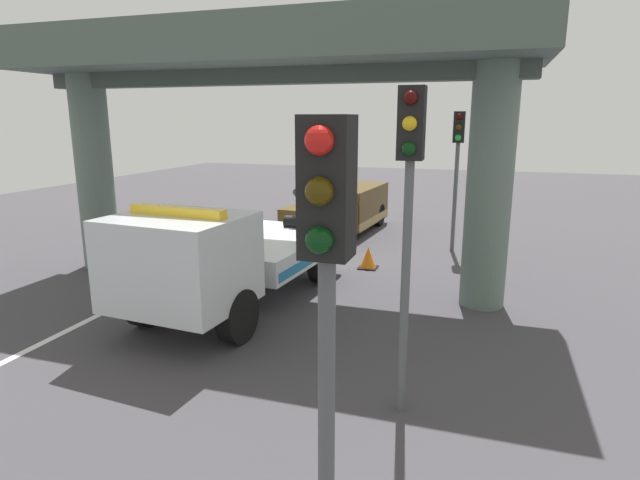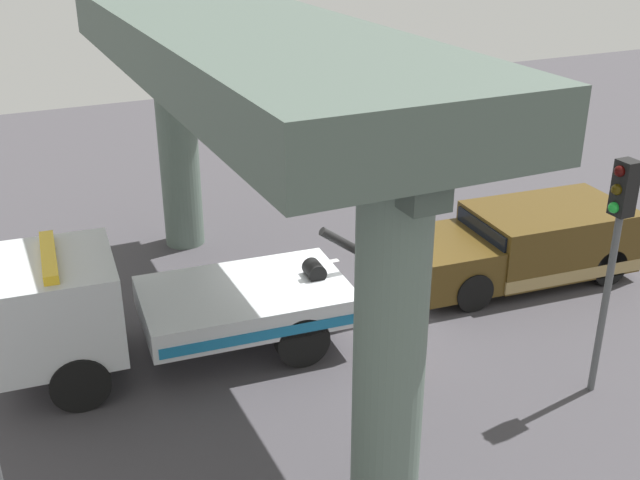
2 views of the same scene
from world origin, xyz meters
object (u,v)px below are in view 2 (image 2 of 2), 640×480
tow_truck_white (140,305)px  towed_van_green (525,245)px  traffic_cone_orange (400,353)px  traffic_light_near (617,228)px

tow_truck_white → towed_van_green: tow_truck_white is taller
tow_truck_white → traffic_cone_orange: 4.76m
towed_van_green → traffic_cone_orange: towed_van_green is taller
towed_van_green → traffic_light_near: size_ratio=1.28×
towed_van_green → traffic_cone_orange: (4.39, 2.03, -0.50)m
towed_van_green → traffic_cone_orange: bearing=24.8°
traffic_light_near → traffic_cone_orange: bearing=-37.3°
traffic_cone_orange → towed_van_green: bearing=-155.2°
traffic_light_near → traffic_cone_orange: 4.35m
towed_van_green → traffic_light_near: bearing=67.0°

